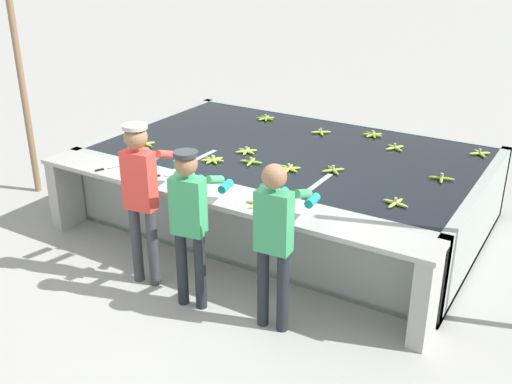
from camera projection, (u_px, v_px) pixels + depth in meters
ground_plane at (204, 282)px, 6.37m from camera, size 80.00×80.00×0.00m
wash_tank at (291, 183)px, 7.70m from camera, size 4.73×2.96×0.94m
work_ledge at (215, 218)px, 6.29m from camera, size 4.73×0.45×0.94m
worker_0 at (142, 188)px, 5.99m from camera, size 0.46×0.74×1.74m
worker_1 at (190, 215)px, 5.63m from camera, size 0.48×0.74×1.62m
worker_2 at (275, 232)px, 5.29m from camera, size 0.44×0.72×1.63m
banana_bunch_floating_0 at (251, 162)px, 7.03m from camera, size 0.28×0.28×0.08m
banana_bunch_floating_1 at (265, 118)px, 8.71m from camera, size 0.28×0.28×0.08m
banana_bunch_floating_2 at (395, 148)px, 7.50m from camera, size 0.26×0.26×0.08m
banana_bunch_floating_3 at (395, 203)px, 5.94m from camera, size 0.28×0.28×0.08m
banana_bunch_floating_4 at (246, 151)px, 7.38m from camera, size 0.28×0.28×0.08m
banana_bunch_floating_5 at (289, 169)px, 6.82m from camera, size 0.28×0.28×0.08m
banana_bunch_floating_6 at (213, 160)px, 7.09m from camera, size 0.28×0.28×0.08m
banana_bunch_floating_7 at (321, 132)px, 8.09m from camera, size 0.25×0.25×0.08m
banana_bunch_floating_8 at (145, 144)px, 7.63m from camera, size 0.27×0.27×0.08m
banana_bunch_floating_9 at (442, 178)px, 6.55m from camera, size 0.28×0.28×0.08m
banana_bunch_floating_10 at (373, 135)px, 7.99m from camera, size 0.28×0.28×0.08m
banana_bunch_floating_11 at (333, 170)px, 6.78m from camera, size 0.23×0.23×0.08m
banana_bunch_floating_12 at (480, 153)px, 7.30m from camera, size 0.24×0.24×0.08m
banana_bunch_ledge_0 at (259, 203)px, 5.93m from camera, size 0.27×0.27×0.08m
knife_0 at (162, 175)px, 6.64m from camera, size 0.30×0.24×0.02m
knife_1 at (105, 169)px, 6.84m from camera, size 0.16×0.34×0.02m
support_post_left at (22, 81)px, 8.04m from camera, size 0.09×0.09×3.20m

